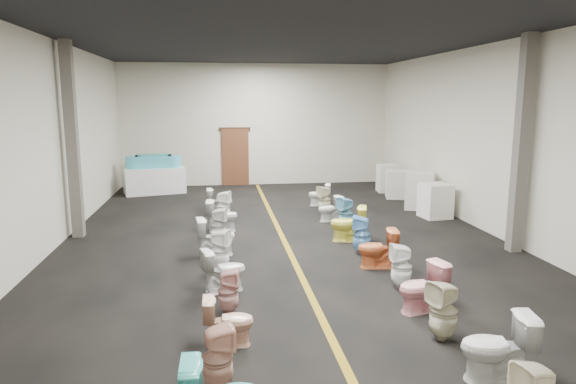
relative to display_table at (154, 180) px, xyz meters
name	(u,v)px	position (x,y,z in m)	size (l,w,h in m)	color
floor	(284,240)	(3.64, -6.61, -0.44)	(16.00, 16.00, 0.00)	black
ceiling	(284,37)	(3.64, -6.61, 4.06)	(16.00, 16.00, 0.00)	black
wall_back	(256,125)	(3.64, 1.39, 1.81)	(10.00, 10.00, 0.00)	beige
wall_front	(431,235)	(3.64, -14.61, 1.81)	(10.00, 10.00, 0.00)	beige
wall_left	(47,145)	(-1.36, -6.61, 1.81)	(16.00, 16.00, 0.00)	beige
wall_right	(494,140)	(8.64, -6.61, 1.81)	(16.00, 16.00, 0.00)	beige
aisle_stripe	(284,240)	(3.64, -6.61, -0.44)	(0.12, 15.60, 0.01)	#806612
back_door	(235,157)	(2.84, 1.33, 0.61)	(1.00, 0.10, 2.10)	#562D19
door_frame	(235,129)	(2.84, 1.34, 1.68)	(1.15, 0.08, 0.10)	#331C11
column_left	(72,141)	(-1.11, -5.61, 1.81)	(0.25, 0.25, 4.50)	#59544C
column_right	(521,146)	(8.39, -8.11, 1.81)	(0.25, 0.25, 4.50)	#59544C
display_table	(154,180)	(0.00, 0.00, 0.00)	(1.99, 1.00, 0.89)	silver
bathtub	(154,162)	(0.00, 0.00, 0.63)	(1.86, 0.76, 0.55)	#44B0C6
appliance_crate_a	(435,201)	(8.04, -4.88, 0.02)	(0.72, 0.72, 0.93)	silver
appliance_crate_b	(419,190)	(8.04, -3.69, 0.10)	(0.79, 0.79, 1.08)	silver
appliance_crate_c	(398,184)	(8.04, -1.97, 0.01)	(0.79, 0.79, 0.90)	silver
appliance_crate_d	(387,178)	(8.04, -0.85, 0.03)	(0.67, 0.67, 0.95)	silver
toilet_left_1	(218,358)	(2.12, -12.64, -0.06)	(0.34, 0.35, 0.76)	tan
toilet_left_2	(228,321)	(2.26, -11.59, -0.11)	(0.37, 0.65, 0.67)	#E4AE8E
toilet_left_3	(228,291)	(2.28, -10.55, -0.10)	(0.31, 0.32, 0.70)	#D09892
toilet_left_4	(224,270)	(2.23, -9.63, -0.07)	(0.41, 0.73, 0.74)	silver
toilet_left_5	(220,251)	(2.17, -8.60, -0.04)	(0.36, 0.37, 0.81)	white
toilet_left_6	(216,237)	(2.10, -7.58, -0.04)	(0.45, 0.79, 0.80)	white
toilet_left_7	(218,225)	(2.15, -6.61, -0.04)	(0.36, 0.37, 0.80)	silver
toilet_left_8	(222,216)	(2.25, -5.58, -0.06)	(0.43, 0.76, 0.77)	silver
toilet_left_9	(223,206)	(2.28, -4.59, -0.03)	(0.37, 0.38, 0.82)	white
toilet_left_10	(220,201)	(2.20, -3.60, -0.08)	(0.41, 0.71, 0.73)	silver
toilet_right_1	(497,348)	(5.26, -12.88, -0.03)	(0.46, 0.80, 0.82)	silver
toilet_right_2	(443,311)	(5.10, -11.82, -0.03)	(0.37, 0.38, 0.82)	beige
toilet_right_3	(422,288)	(5.19, -10.90, -0.06)	(0.43, 0.75, 0.77)	#F6A3AC
toilet_right_4	(401,266)	(5.22, -9.91, -0.05)	(0.35, 0.36, 0.78)	white
toilet_right_5	(377,248)	(5.16, -8.79, -0.06)	(0.42, 0.75, 0.76)	#D56936
toilet_right_6	(362,235)	(5.11, -7.87, -0.04)	(0.37, 0.37, 0.81)	#6AACE3
toilet_right_7	(348,224)	(5.07, -6.90, -0.03)	(0.46, 0.81, 0.82)	#F3EA52
toilet_right_8	(346,213)	(5.29, -5.86, -0.03)	(0.37, 0.38, 0.82)	#73B4D1
toilet_right_9	(330,209)	(5.10, -4.90, -0.11)	(0.37, 0.65, 0.66)	white
toilet_right_10	(324,200)	(5.15, -3.92, -0.05)	(0.35, 0.36, 0.78)	beige
toilet_right_11	(319,195)	(5.21, -2.90, -0.10)	(0.38, 0.67, 0.69)	white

